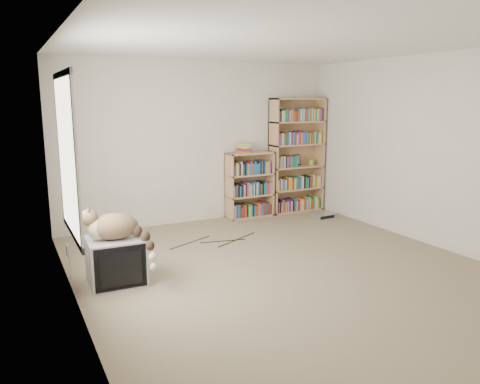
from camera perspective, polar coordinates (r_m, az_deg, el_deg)
name	(u,v)px	position (r m, az deg, el deg)	size (l,w,h in m)	color
floor	(284,269)	(5.46, 5.40, -9.33)	(4.50, 5.00, 0.01)	tan
wall_back	(200,143)	(7.37, -4.93, 6.03)	(4.50, 0.02, 2.50)	silver
wall_left	(70,176)	(4.38, -19.99, 1.86)	(0.02, 5.00, 2.50)	silver
wall_right	(431,151)	(6.64, 22.30, 4.67)	(0.02, 5.00, 2.50)	silver
ceiling	(288,42)	(5.15, 5.93, 17.73)	(4.50, 5.00, 0.02)	white
window	(67,156)	(4.56, -20.29, 4.08)	(0.02, 1.22, 1.52)	white
crt_tv	(116,261)	(5.14, -14.89, -8.09)	(0.58, 0.53, 0.49)	#A4A4A7
cat	(119,230)	(4.97, -14.51, -4.55)	(0.72, 0.62, 0.60)	#362416
bookcase_tall	(296,159)	(8.09, 6.85, 4.06)	(0.97, 0.30, 1.93)	#A67E53
bookcase_short	(249,187)	(7.69, 1.12, 0.59)	(0.78, 0.30, 1.07)	#A67E53
book_stack	(244,148)	(7.53, 0.49, 5.39)	(0.19, 0.24, 0.16)	red
green_mug	(311,162)	(8.25, 8.63, 3.59)	(0.08, 0.08, 0.09)	#80C036
framed_print	(297,160)	(8.20, 6.93, 3.92)	(0.14, 0.01, 0.19)	black
dvd_player	(323,216)	(7.80, 10.12, -2.85)	(0.33, 0.24, 0.08)	#A8A8AD
wall_outlet	(67,251)	(5.38, -20.32, -6.72)	(0.01, 0.08, 0.13)	silver
floor_cables	(222,238)	(6.60, -2.24, -5.59)	(1.20, 0.70, 0.01)	black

